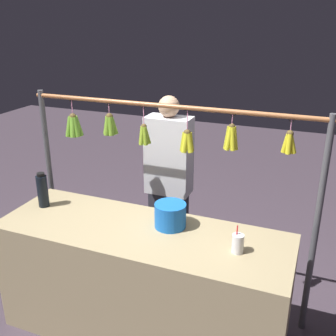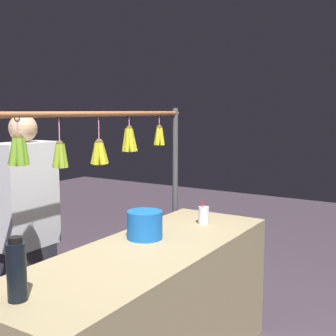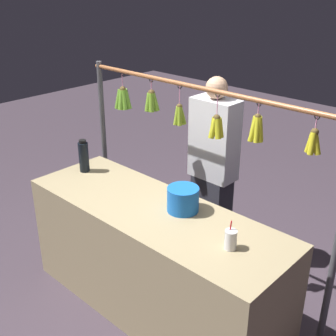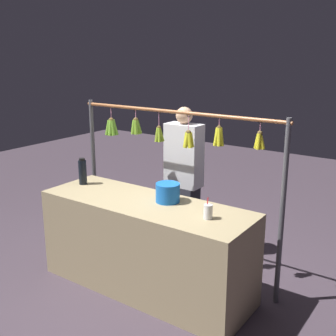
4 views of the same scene
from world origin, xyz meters
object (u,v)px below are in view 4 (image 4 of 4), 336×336
water_bottle (83,172)px  vendor_person (184,183)px  blue_bucket (168,193)px  drink_cup (208,212)px

water_bottle → vendor_person: bearing=-132.5°
vendor_person → blue_bucket: bearing=112.4°
water_bottle → blue_bucket: water_bottle is taller
water_bottle → vendor_person: (-0.70, -0.76, -0.18)m
blue_bucket → vendor_person: 0.77m
vendor_person → drink_cup: bearing=132.7°
blue_bucket → vendor_person: bearing=-67.6°
drink_cup → vendor_person: bearing=-47.3°
blue_bucket → drink_cup: bearing=163.7°
blue_bucket → drink_cup: size_ratio=1.22×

